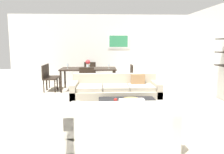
% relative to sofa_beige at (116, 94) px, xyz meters
% --- Properties ---
extents(ground_plane, '(18.00, 18.00, 0.00)m').
position_rel_sofa_beige_xyz_m(ground_plane, '(0.02, -0.34, -0.29)').
color(ground_plane, '#BCB29E').
extents(back_wall_unit, '(8.40, 0.09, 2.70)m').
position_rel_sofa_beige_xyz_m(back_wall_unit, '(0.32, 3.19, 1.06)').
color(back_wall_unit, silver).
rests_on(back_wall_unit, ground).
extents(sofa_beige, '(2.23, 0.90, 0.78)m').
position_rel_sofa_beige_xyz_m(sofa_beige, '(0.00, 0.00, 0.00)').
color(sofa_beige, '#B2A893').
rests_on(sofa_beige, ground).
extents(loveseat_white, '(1.60, 0.90, 0.78)m').
position_rel_sofa_beige_xyz_m(loveseat_white, '(-0.07, -2.38, 0.00)').
color(loveseat_white, silver).
rests_on(loveseat_white, ground).
extents(coffee_table, '(1.22, 0.91, 0.38)m').
position_rel_sofa_beige_xyz_m(coffee_table, '(0.18, -1.13, -0.10)').
color(coffee_table, black).
rests_on(coffee_table, ground).
extents(decorative_bowl, '(0.34, 0.34, 0.08)m').
position_rel_sofa_beige_xyz_m(decorative_bowl, '(0.24, -1.19, 0.13)').
color(decorative_bowl, '#99844C').
rests_on(decorative_bowl, coffee_table).
extents(apple_on_coffee_table, '(0.08, 0.08, 0.08)m').
position_rel_sofa_beige_xyz_m(apple_on_coffee_table, '(-0.08, -1.15, 0.13)').
color(apple_on_coffee_table, red).
rests_on(apple_on_coffee_table, coffee_table).
extents(dining_table, '(1.87, 0.94, 0.75)m').
position_rel_sofa_beige_xyz_m(dining_table, '(-0.81, 1.97, 0.39)').
color(dining_table, black).
rests_on(dining_table, ground).
extents(dining_chair_right_near, '(0.44, 0.44, 0.88)m').
position_rel_sofa_beige_xyz_m(dining_chair_right_near, '(0.54, 1.76, 0.21)').
color(dining_chair_right_near, black).
rests_on(dining_chair_right_near, ground).
extents(dining_chair_head, '(0.44, 0.44, 0.88)m').
position_rel_sofa_beige_xyz_m(dining_chair_head, '(-0.81, 2.85, 0.21)').
color(dining_chair_head, black).
rests_on(dining_chair_head, ground).
extents(dining_chair_left_far, '(0.44, 0.44, 0.88)m').
position_rel_sofa_beige_xyz_m(dining_chair_left_far, '(-2.15, 2.18, 0.21)').
color(dining_chair_left_far, black).
rests_on(dining_chair_left_far, ground).
extents(dining_chair_foot, '(0.44, 0.44, 0.88)m').
position_rel_sofa_beige_xyz_m(dining_chair_foot, '(-0.81, 1.10, 0.21)').
color(dining_chair_foot, black).
rests_on(dining_chair_foot, ground).
extents(dining_chair_left_near, '(0.44, 0.44, 0.88)m').
position_rel_sofa_beige_xyz_m(dining_chair_left_near, '(-2.15, 1.76, 0.21)').
color(dining_chair_left_near, black).
rests_on(dining_chair_left_near, ground).
extents(wine_glass_head, '(0.07, 0.07, 0.15)m').
position_rel_sofa_beige_xyz_m(wine_glass_head, '(-0.81, 2.38, 0.56)').
color(wine_glass_head, silver).
rests_on(wine_glass_head, dining_table).
extents(wine_glass_left_near, '(0.07, 0.07, 0.17)m').
position_rel_sofa_beige_xyz_m(wine_glass_left_near, '(-1.50, 1.86, 0.57)').
color(wine_glass_left_near, silver).
rests_on(wine_glass_left_near, dining_table).
extents(wine_glass_right_near, '(0.07, 0.07, 0.16)m').
position_rel_sofa_beige_xyz_m(wine_glass_right_near, '(-0.12, 1.86, 0.57)').
color(wine_glass_right_near, silver).
rests_on(wine_glass_right_near, dining_table).
extents(wine_glass_foot, '(0.07, 0.07, 0.16)m').
position_rel_sofa_beige_xyz_m(wine_glass_foot, '(-0.81, 1.56, 0.57)').
color(wine_glass_foot, silver).
rests_on(wine_glass_foot, dining_table).
extents(centerpiece_vase, '(0.16, 0.16, 0.29)m').
position_rel_sofa_beige_xyz_m(centerpiece_vase, '(-0.82, 1.96, 0.63)').
color(centerpiece_vase, silver).
rests_on(centerpiece_vase, dining_table).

